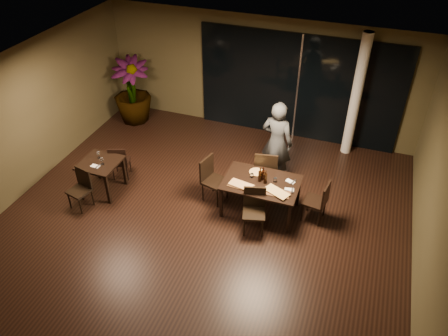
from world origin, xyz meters
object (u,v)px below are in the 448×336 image
chair_main_right (319,200)px  bottle_c (263,174)px  potted_plant (132,91)px  bottle_b (265,177)px  diner (277,142)px  chair_side_far (119,161)px  chair_main_near (254,207)px  chair_side_near (81,186)px  side_table (101,167)px  chair_main_far (266,169)px  chair_main_left (211,177)px  main_table (261,185)px  bottle_a (260,175)px

chair_main_right → bottle_c: 1.22m
potted_plant → bottle_b: potted_plant is taller
diner → bottle_b: size_ratio=6.43×
chair_side_far → bottle_c: bearing=162.2°
chair_main_near → chair_side_near: chair_main_near is taller
side_table → chair_side_far: 0.55m
chair_main_far → chair_side_far: 3.25m
chair_main_near → bottle_c: size_ratio=3.11×
chair_main_left → diner: (1.09, 1.11, 0.41)m
chair_main_near → potted_plant: size_ratio=0.52×
potted_plant → chair_main_left: bearing=-36.9°
main_table → potted_plant: potted_plant is taller
chair_main_near → bottle_b: 0.65m
side_table → chair_side_near: (-0.12, -0.57, -0.14)m
chair_side_far → diner: diner is taller
bottle_b → chair_side_far: bearing=179.7°
chair_main_right → chair_side_near: size_ratio=1.06×
chair_main_far → chair_side_far: bearing=1.1°
chair_main_right → bottle_a: size_ratio=2.88×
potted_plant → bottle_a: (4.24, -2.44, 0.03)m
side_table → chair_main_far: 3.52m
main_table → bottle_b: bottle_b is taller
chair_main_far → chair_main_right: chair_main_far is taller
side_table → potted_plant: (-0.88, 2.96, 0.26)m
chair_main_far → bottle_c: bottle_c is taller
main_table → bottle_a: (-0.04, 0.01, 0.23)m
chair_main_far → chair_main_right: 1.35m
chair_main_near → potted_plant: bearing=130.1°
chair_main_left → main_table: bearing=-78.7°
chair_main_right → bottle_b: 1.15m
potted_plant → bottle_b: bearing=-29.5°
chair_main_right → chair_side_far: chair_main_right is taller
bottle_b → bottle_a: bearing=170.2°
main_table → bottle_c: size_ratio=5.06×
side_table → bottle_a: 3.41m
bottle_a → chair_main_far: bearing=93.5°
diner → bottle_c: diner is taller
side_table → bottle_b: bottle_b is taller
bottle_b → diner: bearing=93.6°
chair_side_far → potted_plant: potted_plant is taller
chair_main_right → potted_plant: (-5.43, 2.33, 0.37)m
potted_plant → chair_main_near: bearing=-34.7°
chair_main_left → chair_side_near: size_ratio=1.13×
chair_main_near → chair_side_near: size_ratio=1.06×
chair_main_right → bottle_c: bottle_c is taller
side_table → bottle_a: bottle_a is taller
chair_side_far → bottle_c: (3.27, 0.07, 0.43)m
side_table → bottle_a: (3.36, 0.51, 0.29)m
chair_main_left → chair_side_far: chair_main_left is taller
chair_main_far → bottle_b: (0.15, -0.67, 0.32)m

